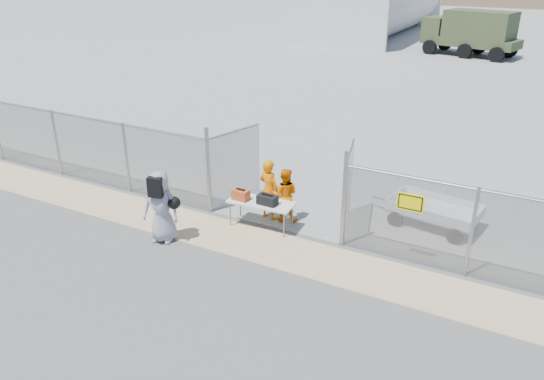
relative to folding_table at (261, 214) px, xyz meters
The scene contains 12 objects.
ground 1.95m from the folding_table, 81.89° to the right, with size 160.00×160.00×0.00m, color #585555.
tarmac_inside 40.11m from the folding_table, 89.61° to the left, with size 160.00×80.00×0.01m, color gray.
dirt_strip 1.00m from the folding_table, 73.20° to the right, with size 44.00×1.60×0.01m, color tan.
chain_link_fence 0.78m from the folding_table, 21.53° to the left, with size 40.00×0.20×2.20m, color gray, non-canonical shape.
folding_table is the anchor object (origin of this frame).
orange_bag 0.76m from the folding_table, 166.82° to the right, with size 0.43×0.29×0.27m, color #C04921.
black_duffel 0.55m from the folding_table, 13.61° to the right, with size 0.52×0.30×0.25m, color black.
security_worker_left 0.74m from the folding_table, 96.79° to the left, with size 0.63×0.41×1.72m, color orange.
security_worker_right 0.84m from the folding_table, 59.85° to the left, with size 0.74×0.58×1.53m, color orange.
visitor 2.66m from the folding_table, 135.64° to the right, with size 0.92×0.60×1.89m, color gray.
utility_trailer 4.66m from the folding_table, 29.39° to the left, with size 3.00×1.54×0.73m, color silver, non-canonical shape.
military_truck 30.59m from the folding_table, 89.54° to the left, with size 6.68×2.47×3.18m, color #3B4728, non-canonical shape.
Camera 1 is at (5.99, -9.15, 6.70)m, focal length 35.00 mm.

